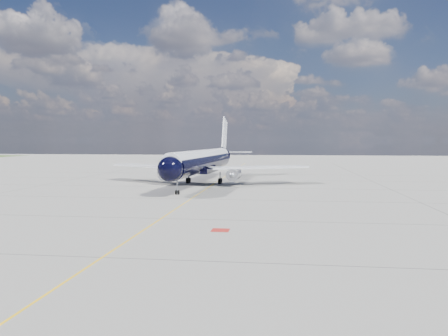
% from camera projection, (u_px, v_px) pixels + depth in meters
% --- Properties ---
extents(ground, '(320.00, 320.00, 0.00)m').
position_uv_depth(ground, '(213.00, 184.00, 79.26)').
color(ground, gray).
rests_on(ground, ground).
extents(taxiway_centerline, '(0.16, 160.00, 0.01)m').
position_uv_depth(taxiway_centerline, '(209.00, 187.00, 74.31)').
color(taxiway_centerline, yellow).
rests_on(taxiway_centerline, ground).
extents(red_marking, '(1.60, 1.60, 0.01)m').
position_uv_depth(red_marking, '(220.00, 230.00, 38.80)').
color(red_marking, maroon).
rests_on(red_marking, ground).
extents(main_airliner, '(38.18, 46.55, 13.44)m').
position_uv_depth(main_airliner, '(204.00, 161.00, 80.69)').
color(main_airliner, black).
rests_on(main_airliner, ground).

